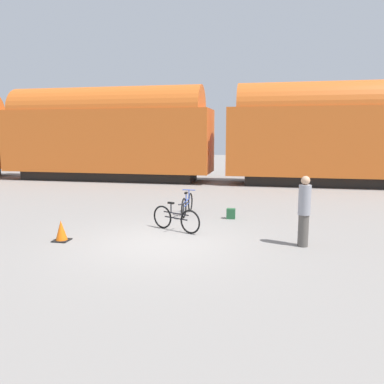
{
  "coord_description": "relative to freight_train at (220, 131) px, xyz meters",
  "views": [
    {
      "loc": [
        2.64,
        -9.0,
        2.79
      ],
      "look_at": [
        0.53,
        1.57,
        1.1
      ],
      "focal_mm": 35.0,
      "sensor_mm": 36.0,
      "label": 1
    }
  ],
  "objects": [
    {
      "name": "ground_plane",
      "position": [
        -0.0,
        -12.13,
        -2.91
      ],
      "size": [
        80.0,
        80.0,
        0.0
      ],
      "primitive_type": "plane",
      "color": "gray"
    },
    {
      "name": "freight_train",
      "position": [
        0.0,
        0.0,
        0.0
      ],
      "size": [
        53.05,
        2.82,
        5.49
      ],
      "color": "black",
      "rests_on": "ground_plane"
    },
    {
      "name": "rail_near",
      "position": [
        -0.0,
        -0.72,
        -2.9
      ],
      "size": [
        65.05,
        0.07,
        0.01
      ],
      "primitive_type": "cube",
      "color": "#4C4238",
      "rests_on": "ground_plane"
    },
    {
      "name": "rail_far",
      "position": [
        -0.0,
        0.72,
        -2.9
      ],
      "size": [
        65.05,
        0.07,
        0.01
      ],
      "primitive_type": "cube",
      "color": "#4C4238",
      "rests_on": "ground_plane"
    },
    {
      "name": "bicycle_black",
      "position": [
        0.12,
        -10.91,
        -2.54
      ],
      "size": [
        1.57,
        0.78,
        0.85
      ],
      "color": "black",
      "rests_on": "ground_plane"
    },
    {
      "name": "bicycle_blue",
      "position": [
        -0.02,
        -8.67,
        -2.55
      ],
      "size": [
        0.46,
        1.75,
        0.84
      ],
      "color": "black",
      "rests_on": "ground_plane"
    },
    {
      "name": "person_in_grey",
      "position": [
        3.59,
        -11.72,
        -2.0
      ],
      "size": [
        0.3,
        0.3,
        1.77
      ],
      "rotation": [
        0.0,
        0.0,
        2.69
      ],
      "color": "#514C47",
      "rests_on": "ground_plane"
    },
    {
      "name": "backpack",
      "position": [
        1.53,
        -9.02,
        -2.74
      ],
      "size": [
        0.28,
        0.2,
        0.34
      ],
      "color": "#235633",
      "rests_on": "ground_plane"
    },
    {
      "name": "traffic_cone",
      "position": [
        -2.58,
        -12.48,
        -2.65
      ],
      "size": [
        0.4,
        0.4,
        0.55
      ],
      "color": "black",
      "rests_on": "ground_plane"
    }
  ]
}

